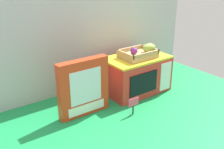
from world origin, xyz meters
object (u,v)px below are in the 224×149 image
(toy_microwave, at_px, (136,74))
(food_groups_crate, at_px, (140,53))
(loose_toy_apple, at_px, (165,73))
(price_sign, at_px, (133,104))
(cookie_set_box, at_px, (84,88))

(toy_microwave, height_order, food_groups_crate, food_groups_crate)
(food_groups_crate, bearing_deg, loose_toy_apple, 11.02)
(toy_microwave, xyz_separation_m, loose_toy_apple, (0.34, 0.05, -0.09))
(toy_microwave, height_order, price_sign, toy_microwave)
(food_groups_crate, bearing_deg, price_sign, -136.59)
(cookie_set_box, bearing_deg, food_groups_crate, 5.26)
(food_groups_crate, distance_m, cookie_set_box, 0.46)
(price_sign, height_order, loose_toy_apple, price_sign)
(toy_microwave, distance_m, price_sign, 0.32)
(food_groups_crate, xyz_separation_m, price_sign, (-0.22, -0.21, -0.20))
(food_groups_crate, height_order, price_sign, food_groups_crate)
(toy_microwave, relative_size, price_sign, 4.21)
(cookie_set_box, height_order, price_sign, cookie_set_box)
(toy_microwave, relative_size, loose_toy_apple, 6.65)
(toy_microwave, height_order, loose_toy_apple, toy_microwave)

